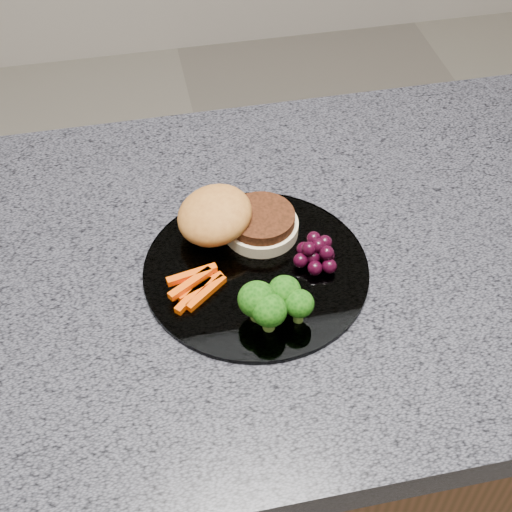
{
  "coord_description": "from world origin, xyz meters",
  "views": [
    {
      "loc": [
        -0.21,
        -0.56,
        1.51
      ],
      "look_at": [
        -0.1,
        -0.02,
        0.93
      ],
      "focal_mm": 50.0,
      "sensor_mm": 36.0,
      "label": 1
    }
  ],
  "objects": [
    {
      "name": "burger",
      "position": [
        -0.11,
        0.04,
        0.93
      ],
      "size": [
        0.16,
        0.11,
        0.05
      ],
      "rotation": [
        0.0,
        0.0,
        0.14
      ],
      "color": "beige",
      "rests_on": "plate"
    },
    {
      "name": "plate",
      "position": [
        -0.1,
        -0.02,
        0.9
      ],
      "size": [
        0.26,
        0.26,
        0.01
      ],
      "primitive_type": "cylinder",
      "color": "white",
      "rests_on": "countertop"
    },
    {
      "name": "carrot_sticks",
      "position": [
        -0.17,
        -0.04,
        0.91
      ],
      "size": [
        0.07,
        0.06,
        0.02
      ],
      "rotation": [
        0.0,
        0.0,
        0.29
      ],
      "color": "#F24B04",
      "rests_on": "plate"
    },
    {
      "name": "broccoli",
      "position": [
        -0.09,
        -0.1,
        0.93
      ],
      "size": [
        0.08,
        0.06,
        0.05
      ],
      "rotation": [
        0.0,
        0.0,
        0.0
      ],
      "color": "olive",
      "rests_on": "plate"
    },
    {
      "name": "countertop",
      "position": [
        0.0,
        0.0,
        0.88
      ],
      "size": [
        1.2,
        0.6,
        0.04
      ],
      "primitive_type": "cube",
      "color": "#4B4B55",
      "rests_on": "island_cabinet"
    },
    {
      "name": "island_cabinet",
      "position": [
        0.0,
        0.0,
        0.43
      ],
      "size": [
        1.2,
        0.6,
        0.86
      ],
      "primitive_type": "cube",
      "color": "brown",
      "rests_on": "ground"
    },
    {
      "name": "grape_bunch",
      "position": [
        -0.03,
        -0.02,
        0.92
      ],
      "size": [
        0.05,
        0.05,
        0.03
      ],
      "rotation": [
        0.0,
        0.0,
        -0.25
      ],
      "color": "black",
      "rests_on": "plate"
    }
  ]
}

